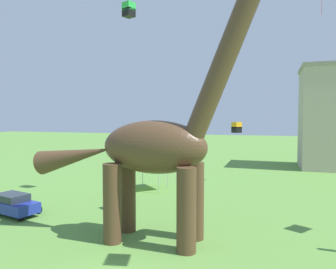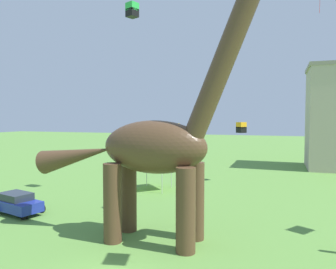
% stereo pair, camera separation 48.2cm
% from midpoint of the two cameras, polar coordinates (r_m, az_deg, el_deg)
% --- Properties ---
extents(dinosaur_sculpture, '(14.21, 3.01, 14.85)m').
position_cam_midpoint_polar(dinosaur_sculpture, '(18.20, -3.44, -2.22)').
color(dinosaur_sculpture, '#513823').
rests_on(dinosaur_sculpture, ground_plane).
extents(parked_sedan_left, '(4.50, 2.71, 1.55)m').
position_cam_midpoint_polar(parked_sedan_left, '(26.36, -26.37, -10.96)').
color(parked_sedan_left, navy).
rests_on(parked_sedan_left, ground_plane).
extents(festival_canopy_tent, '(3.15, 3.15, 3.00)m').
position_cam_midpoint_polar(festival_canopy_tent, '(31.57, -3.61, -5.16)').
color(festival_canopy_tent, '#B2B2B7').
rests_on(festival_canopy_tent, ground_plane).
extents(kite_high_right, '(1.14, 1.14, 1.15)m').
position_cam_midpoint_polar(kite_high_right, '(35.66, 11.66, 1.23)').
color(kite_high_right, orange).
extents(kite_apex, '(1.82, 2.00, 0.35)m').
position_cam_midpoint_polar(kite_apex, '(23.38, -1.26, 1.58)').
color(kite_apex, orange).
extents(kite_trailing, '(1.10, 1.10, 1.22)m').
position_cam_midpoint_polar(kite_trailing, '(30.18, -7.44, 21.03)').
color(kite_trailing, green).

